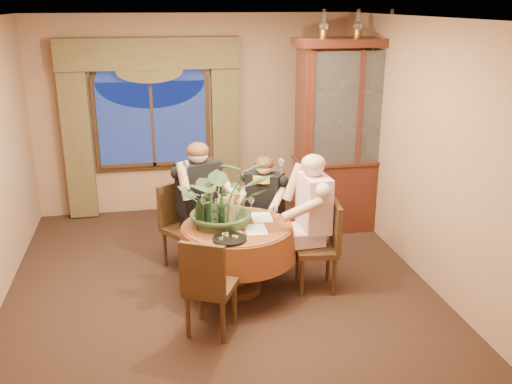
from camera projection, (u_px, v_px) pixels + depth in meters
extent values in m
plane|color=black|center=(219.00, 283.00, 6.29)|extent=(5.00, 5.00, 0.00)
plane|color=#956B51|center=(194.00, 115.00, 8.17)|extent=(4.50, 0.00, 4.50)
plane|color=#956B51|center=(420.00, 150.00, 6.25)|extent=(0.00, 5.00, 5.00)
plane|color=white|center=(213.00, 18.00, 5.39)|extent=(5.00, 5.00, 0.00)
cube|color=brown|center=(77.00, 137.00, 7.83)|extent=(0.38, 0.14, 2.32)
cube|color=brown|center=(225.00, 130.00, 8.20)|extent=(0.38, 0.14, 2.32)
cylinder|color=maroon|center=(237.00, 258.00, 6.01)|extent=(1.57, 1.57, 0.75)
cube|color=#36120C|center=(352.00, 137.00, 7.48)|extent=(1.55, 0.61, 2.52)
cube|color=black|center=(316.00, 247.00, 6.03)|extent=(0.47, 0.47, 0.96)
cube|color=black|center=(263.00, 223.00, 6.67)|extent=(0.58, 0.58, 0.96)
cube|color=black|center=(185.00, 228.00, 6.55)|extent=(0.59, 0.59, 0.96)
cube|color=black|center=(211.00, 284.00, 5.23)|extent=(0.56, 0.56, 0.96)
imported|color=#3B5534|center=(224.00, 165.00, 5.77)|extent=(0.97, 1.08, 0.84)
imported|color=#495E2C|center=(240.00, 224.00, 5.87)|extent=(0.14, 0.14, 0.04)
cylinder|color=black|center=(230.00, 239.00, 5.52)|extent=(0.33, 0.33, 0.02)
cylinder|color=tan|center=(220.00, 210.00, 5.86)|extent=(0.07, 0.07, 0.33)
cylinder|color=black|center=(208.00, 207.00, 5.92)|extent=(0.07, 0.07, 0.33)
cylinder|color=black|center=(199.00, 214.00, 5.73)|extent=(0.07, 0.07, 0.33)
cylinder|color=tan|center=(203.00, 210.00, 5.84)|extent=(0.07, 0.07, 0.33)
cylinder|color=black|center=(221.00, 213.00, 5.76)|extent=(0.07, 0.07, 0.33)
cylinder|color=black|center=(208.00, 213.00, 5.76)|extent=(0.07, 0.07, 0.33)
cube|color=white|center=(256.00, 229.00, 5.77)|extent=(0.22, 0.30, 0.00)
cube|color=white|center=(262.00, 217.00, 6.10)|extent=(0.23, 0.31, 0.00)
cube|color=white|center=(233.00, 235.00, 5.64)|extent=(0.26, 0.33, 0.00)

